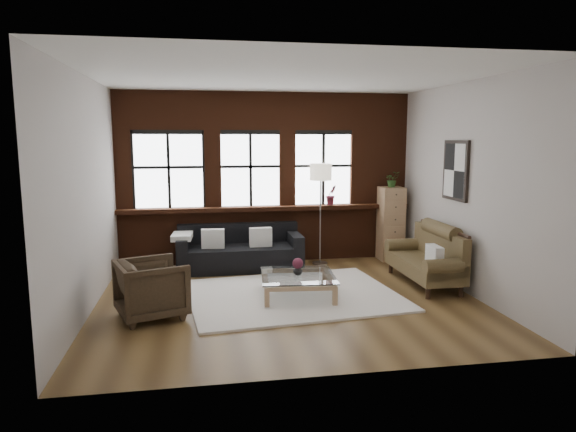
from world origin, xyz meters
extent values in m
plane|color=brown|center=(0.00, 0.00, 0.00)|extent=(5.50, 5.50, 0.00)
plane|color=white|center=(0.00, 0.00, 3.20)|extent=(5.50, 5.50, 0.00)
plane|color=#BAB4AD|center=(0.00, 2.50, 1.60)|extent=(5.50, 0.00, 5.50)
plane|color=#BAB4AD|center=(0.00, -2.50, 1.60)|extent=(5.50, 0.00, 5.50)
plane|color=#BAB4AD|center=(-2.75, 0.00, 1.60)|extent=(0.00, 5.00, 5.00)
plane|color=#BAB4AD|center=(2.75, 0.00, 1.60)|extent=(0.00, 5.00, 5.00)
cube|color=#472010|center=(0.00, 2.35, 1.04)|extent=(5.50, 0.30, 0.08)
cube|color=white|center=(0.10, 0.14, 0.02)|extent=(3.30, 2.71, 0.03)
cube|color=white|center=(-1.04, 1.80, 0.59)|extent=(0.41, 0.17, 0.34)
cube|color=white|center=(-0.19, 1.80, 0.59)|extent=(0.40, 0.15, 0.34)
cube|color=white|center=(2.22, -0.12, 0.58)|extent=(0.15, 0.38, 0.34)
imported|color=#302518|center=(-1.90, -0.44, 0.39)|extent=(1.08, 1.06, 0.77)
imported|color=#B2B2B2|center=(0.15, 0.05, 0.42)|extent=(0.17, 0.17, 0.14)
sphere|color=maroon|center=(0.15, 0.05, 0.52)|extent=(0.16, 0.16, 0.16)
cube|color=#A6805A|center=(2.39, 2.13, 0.71)|extent=(0.44, 0.44, 1.42)
imported|color=#2D5923|center=(2.39, 2.13, 1.57)|extent=(0.28, 0.24, 0.30)
imported|color=maroon|center=(1.24, 2.32, 1.27)|extent=(0.26, 0.24, 0.39)
camera|label=1|loc=(-1.24, -7.19, 2.35)|focal=32.00mm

